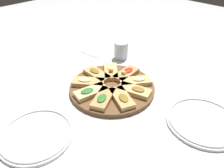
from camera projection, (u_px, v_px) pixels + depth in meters
ground_plane at (112, 89)px, 0.87m from camera, size 3.00×3.00×0.00m
serving_board at (112, 88)px, 0.87m from camera, size 0.34×0.34×0.02m
focaccia_slice_0 at (122, 98)px, 0.78m from camera, size 0.10×0.14×0.02m
focaccia_slice_1 at (134, 90)px, 0.82m from camera, size 0.09×0.13×0.02m
focaccia_slice_2 at (136, 81)px, 0.87m from camera, size 0.13×0.12×0.02m
focaccia_slice_3 at (126, 74)px, 0.92m from camera, size 0.13×0.07×0.03m
focaccia_slice_4 at (111, 71)px, 0.93m from camera, size 0.12×0.13×0.03m
focaccia_slice_5 at (97, 74)px, 0.91m from camera, size 0.06×0.13×0.02m
focaccia_slice_6 at (88, 82)px, 0.86m from camera, size 0.12×0.13×0.02m
focaccia_slice_7 at (91, 92)px, 0.81m from camera, size 0.13×0.08×0.02m
focaccia_slice_8 at (103, 98)px, 0.78m from camera, size 0.14×0.10×0.02m
plate_left at (203, 121)px, 0.71m from camera, size 0.24×0.24×0.02m
plate_right at (36, 134)px, 0.67m from camera, size 0.23×0.23×0.02m
water_glass at (121, 50)px, 1.07m from camera, size 0.07×0.07×0.08m
napkin_stack at (97, 50)px, 1.16m from camera, size 0.15×0.13×0.01m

